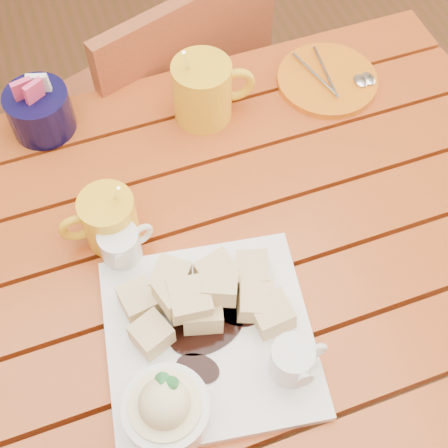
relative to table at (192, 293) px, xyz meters
name	(u,v)px	position (x,y,z in m)	size (l,w,h in m)	color
ground	(203,403)	(0.00, 0.00, -0.64)	(5.00, 5.00, 0.00)	#583819
table	(192,293)	(0.00, 0.00, 0.00)	(1.20, 0.79, 0.75)	#993313
dessert_plate	(202,345)	(-0.03, -0.14, 0.14)	(0.33, 0.33, 0.11)	white
coffee_mug_left	(108,220)	(-0.10, 0.08, 0.16)	(0.12, 0.08, 0.14)	yellow
coffee_mug_right	(204,90)	(0.12, 0.28, 0.17)	(0.14, 0.10, 0.17)	yellow
cream_pitcher	(122,247)	(-0.09, 0.04, 0.15)	(0.09, 0.07, 0.07)	white
sugar_caddy	(40,111)	(-0.15, 0.34, 0.15)	(0.11, 0.11, 0.12)	black
orange_saucer	(328,80)	(0.36, 0.27, 0.11)	(0.18, 0.18, 0.02)	orange
chair_far	(168,110)	(0.11, 0.55, -0.16)	(0.51, 0.51, 0.86)	brown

